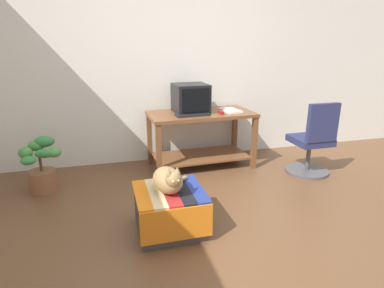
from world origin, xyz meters
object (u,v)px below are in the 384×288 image
Objects in this scene: cat at (168,180)px; office_chair at (313,143)px; tv_monitor at (190,99)px; book at (230,110)px; potted_plant at (42,167)px; stapler at (221,112)px; keyboard at (193,115)px; desk at (201,130)px; ottoman_with_blanket at (170,210)px.

cat is 0.45× the size of office_chair.
tv_monitor reaches higher than book.
potted_plant is at bearing -179.90° from book.
stapler is (0.90, 1.22, 0.26)m from cat.
book is at bearing 8.73° from keyboard.
book is (0.50, -0.08, -0.16)m from tv_monitor.
book is 2.27m from potted_plant.
stapler is (0.36, 0.00, 0.01)m from keyboard.
tv_monitor reaches higher than potted_plant.
keyboard is at bearing -100.14° from tv_monitor.
desk reaches higher than cat.
keyboard is at bearing -136.50° from desk.
ottoman_with_blanket is at bearing 53.58° from cat.
potted_plant is (-1.69, -0.11, -0.45)m from keyboard.
stapler reaches higher than book.
cat is (-0.69, -1.38, -0.01)m from desk.
office_chair is (1.36, -0.46, -0.33)m from keyboard.
office_chair reaches higher than desk.
keyboard is 1.42m from ottoman_with_blanket.
tv_monitor reaches higher than keyboard.
ottoman_with_blanket is (-0.53, -1.21, -0.53)m from keyboard.
desk is at bearing 138.24° from stapler.
stapler is at bearing -3.76° from keyboard.
tv_monitor is 1.66m from ottoman_with_blanket.
cat is 3.62× the size of stapler.
cat is (-0.01, -0.02, 0.29)m from ottoman_with_blanket.
book is (0.53, 0.12, -0.00)m from keyboard.
office_chair is (1.89, 0.75, 0.20)m from ottoman_with_blanket.
desk is at bearing 41.68° from keyboard.
potted_plant is 2.10m from stapler.
stapler is at bearing -24.53° from office_chair.
keyboard is 1.47m from office_chair.
tv_monitor reaches higher than desk.
ottoman_with_blanket is 1.60m from potted_plant.
desk is 3.04× the size of tv_monitor.
potted_plant is at bearing 127.33° from cat.
book is 1.78m from ottoman_with_blanket.
stapler is at bearing -32.77° from tv_monitor.
office_chair is (1.33, -0.65, -0.49)m from tv_monitor.
tv_monitor is at bearing 144.15° from stapler.
book is at bearing 51.35° from ottoman_with_blanket.
ottoman_with_blanket is at bearing -134.49° from book.
potted_plant is (-1.16, 1.09, 0.09)m from ottoman_with_blanket.
office_chair is (1.90, 0.77, -0.08)m from cat.
tv_monitor is (-0.12, 0.04, 0.39)m from desk.
cat is at bearing -118.87° from desk.
keyboard is at bearing 57.47° from cat.
keyboard is 1.35× the size of book.
book is at bearing 5.94° from potted_plant.
tv_monitor is at bearing 78.04° from keyboard.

